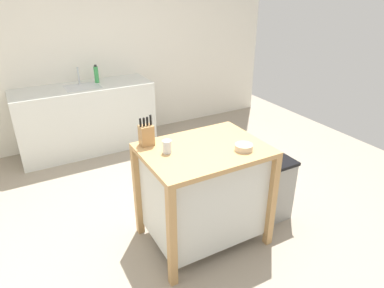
{
  "coord_description": "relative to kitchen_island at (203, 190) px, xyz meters",
  "views": [
    {
      "loc": [
        -1.18,
        -2.26,
        2.14
      ],
      "look_at": [
        0.1,
        0.06,
        0.87
      ],
      "focal_mm": 31.94,
      "sensor_mm": 36.0,
      "label": 1
    }
  ],
  "objects": [
    {
      "name": "ground_plane",
      "position": [
        -0.1,
        0.14,
        -0.51
      ],
      "size": [
        6.43,
        6.43,
        0.0
      ],
      "primitive_type": "plane",
      "color": "gray",
      "rests_on": "ground"
    },
    {
      "name": "wall_back",
      "position": [
        -0.1,
        2.69,
        0.79
      ],
      "size": [
        5.43,
        0.1,
        2.6
      ],
      "primitive_type": "cube",
      "color": "silver",
      "rests_on": "ground"
    },
    {
      "name": "kitchen_island",
      "position": [
        0.0,
        0.0,
        0.0
      ],
      "size": [
        1.0,
        0.75,
        0.92
      ],
      "color": "tan",
      "rests_on": "ground"
    },
    {
      "name": "knife_block",
      "position": [
        -0.38,
        0.28,
        0.5
      ],
      "size": [
        0.11,
        0.09,
        0.25
      ],
      "color": "#AD7F4C",
      "rests_on": "kitchen_island"
    },
    {
      "name": "bowl_ceramic_small",
      "position": [
        0.26,
        -0.19,
        0.43
      ],
      "size": [
        0.14,
        0.14,
        0.05
      ],
      "color": "beige",
      "rests_on": "kitchen_island"
    },
    {
      "name": "drinking_cup",
      "position": [
        -0.3,
        0.07,
        0.46
      ],
      "size": [
        0.07,
        0.07,
        0.1
      ],
      "color": "silver",
      "rests_on": "kitchen_island"
    },
    {
      "name": "trash_bin",
      "position": [
        0.74,
        -0.06,
        -0.2
      ],
      "size": [
        0.36,
        0.28,
        0.63
      ],
      "color": "gray",
      "rests_on": "ground"
    },
    {
      "name": "sink_counter",
      "position": [
        -0.44,
        2.34,
        -0.06
      ],
      "size": [
        1.77,
        0.6,
        0.9
      ],
      "color": "silver",
      "rests_on": "ground"
    },
    {
      "name": "sink_faucet",
      "position": [
        -0.44,
        2.48,
        0.5
      ],
      "size": [
        0.02,
        0.02,
        0.22
      ],
      "color": "#B7BCC1",
      "rests_on": "sink_counter"
    },
    {
      "name": "bottle_spray_cleaner",
      "position": [
        -0.22,
        2.43,
        0.5
      ],
      "size": [
        0.06,
        0.06,
        0.24
      ],
      "color": "green",
      "rests_on": "sink_counter"
    }
  ]
}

